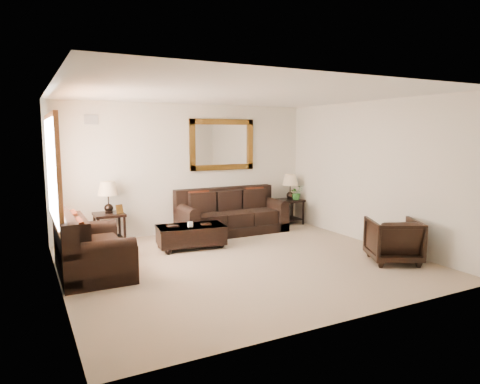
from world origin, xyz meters
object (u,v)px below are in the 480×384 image
end_table_left (109,203)px  armchair (393,238)px  coffee_table (191,234)px  end_table_right (290,192)px  sofa (231,216)px  loveseat (89,251)px

end_table_left → armchair: 5.12m
armchair → coffee_table: bearing=-14.5°
end_table_right → armchair: end_table_right is taller
sofa → end_table_right: (1.61, 0.14, 0.42)m
coffee_table → armchair: armchair is taller
loveseat → end_table_right: bearing=-70.8°
loveseat → armchair: (4.50, -1.67, 0.06)m
coffee_table → loveseat: bearing=-152.9°
coffee_table → armchair: bearing=-34.2°
loveseat → coffee_table: bearing=-70.4°
end_table_left → sofa: bearing=-3.1°
end_table_right → coffee_table: 3.02m
end_table_right → coffee_table: bearing=-161.1°
loveseat → coffee_table: loveseat is taller
loveseat → coffee_table: (1.88, 0.67, -0.08)m
sofa → loveseat: sofa is taller
sofa → end_table_right: size_ratio=1.96×
end_table_left → coffee_table: 1.68m
loveseat → armchair: bearing=-110.3°
end_table_left → coffee_table: bearing=-36.8°
loveseat → end_table_left: end_table_left is taller
loveseat → armchair: size_ratio=2.07×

